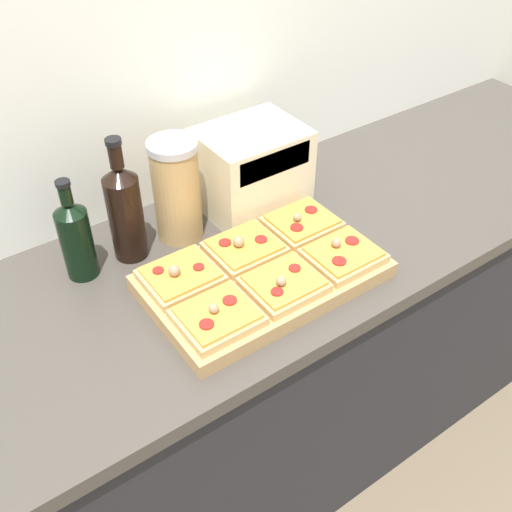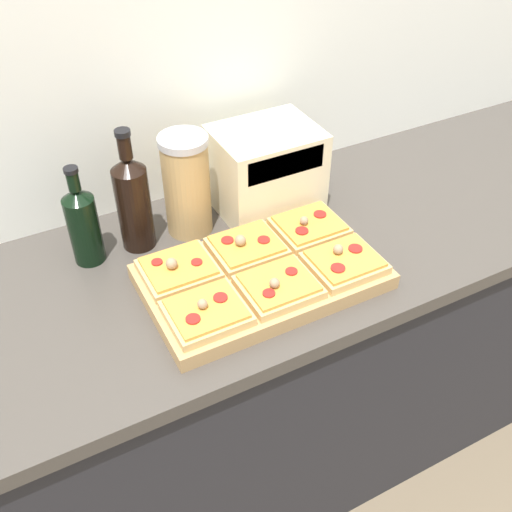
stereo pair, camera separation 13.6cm
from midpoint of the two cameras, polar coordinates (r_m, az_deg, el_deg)
wall_back at (r=1.56m, az=-2.90°, el=18.60°), size 6.00×0.06×2.50m
kitchen_counter at (r=1.79m, az=2.95°, el=-10.41°), size 2.63×0.67×0.88m
cutting_board at (r=1.37m, az=3.43°, el=-2.09°), size 0.53×0.32×0.04m
pizza_slice_back_left at (r=1.34m, az=-4.53°, el=-1.39°), size 0.16×0.14×0.05m
pizza_slice_back_center at (r=1.40m, az=1.89°, el=0.77°), size 0.16×0.14×0.05m
pizza_slice_back_right at (r=1.47m, az=7.75°, el=2.71°), size 0.16×0.14×0.05m
pizza_slice_front_left at (r=1.24m, az=-1.61°, el=-5.50°), size 0.16×0.14×0.05m
pizza_slice_front_center at (r=1.30m, az=5.18°, el=-2.98°), size 0.16×0.14×0.05m
pizza_slice_front_right at (r=1.38m, az=11.23°, el=-0.66°), size 0.16×0.14×0.05m
olive_oil_bottle at (r=1.42m, az=-13.54°, el=2.89°), size 0.07×0.07×0.25m
wine_bottle at (r=1.43m, az=-8.97°, el=5.11°), size 0.08×0.08×0.31m
grain_jar_tall at (r=1.47m, az=-3.98°, el=6.67°), size 0.12×0.12×0.26m
toaster_oven at (r=1.56m, az=3.48°, el=8.12°), size 0.28×0.21×0.22m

